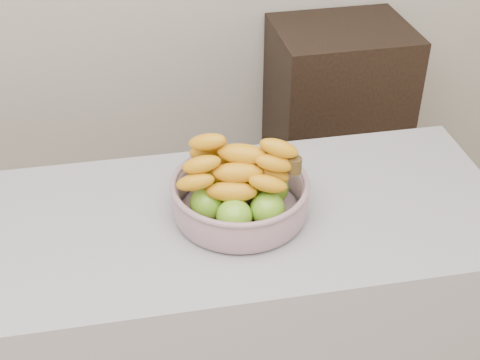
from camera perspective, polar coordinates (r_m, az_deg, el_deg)
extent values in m
cube|color=#9D9CA4|center=(1.93, -10.11, -14.52)|extent=(2.00, 0.60, 0.90)
cube|color=black|center=(2.81, 8.03, 3.96)|extent=(0.52, 0.42, 0.93)
cylinder|color=#98A6B6|center=(1.63, 0.00, -2.68)|extent=(0.28, 0.28, 0.01)
torus|color=#98A6B6|center=(1.58, 0.00, -0.29)|extent=(0.33, 0.33, 0.02)
sphere|color=#67A41C|center=(1.54, -0.50, -3.13)|extent=(0.08, 0.08, 0.08)
sphere|color=#67A41C|center=(1.56, 2.35, -2.46)|extent=(0.08, 0.08, 0.08)
sphere|color=#67A41C|center=(1.63, 2.72, -0.70)|extent=(0.08, 0.08, 0.08)
sphere|color=#67A41C|center=(1.67, 0.46, 0.36)|extent=(0.08, 0.08, 0.08)
sphere|color=#67A41C|center=(1.64, -2.23, -0.22)|extent=(0.08, 0.08, 0.08)
sphere|color=#67A41C|center=(1.58, -2.81, -1.94)|extent=(0.08, 0.08, 0.08)
ellipsoid|color=orange|center=(1.53, -0.73, -0.99)|extent=(0.21, 0.09, 0.05)
ellipsoid|color=orange|center=(1.57, -0.40, 0.14)|extent=(0.21, 0.12, 0.05)
ellipsoid|color=orange|center=(1.62, -0.08, 1.21)|extent=(0.21, 0.14, 0.05)
ellipsoid|color=orange|center=(1.53, -0.17, 0.64)|extent=(0.21, 0.08, 0.05)
ellipsoid|color=orange|center=(1.57, 0.17, 1.81)|extent=(0.20, 0.15, 0.05)
ellipsoid|color=orange|center=(1.53, 0.24, 2.23)|extent=(0.21, 0.12, 0.05)
cylinder|color=#423115|center=(1.53, 4.69, 1.28)|extent=(0.03, 0.03, 0.04)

